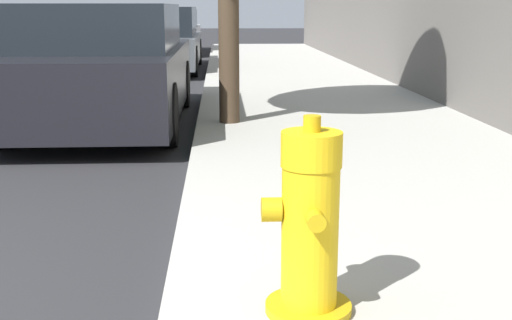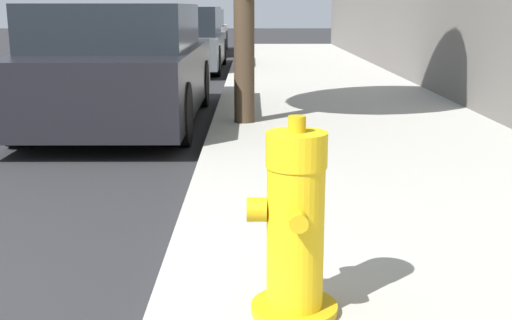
# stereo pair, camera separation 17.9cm
# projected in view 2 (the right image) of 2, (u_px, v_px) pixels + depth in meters

# --- Properties ---
(fire_hydrant) EXTENTS (0.38, 0.37, 0.82)m
(fire_hydrant) POSITION_uv_depth(u_px,v_px,m) (295.00, 228.00, 2.57)
(fire_hydrant) COLOR #C39C11
(fire_hydrant) RESTS_ON sidewalk_slab
(parked_car_near) EXTENTS (1.81, 4.19, 1.39)m
(parked_car_near) POSITION_uv_depth(u_px,v_px,m) (122.00, 67.00, 7.49)
(parked_car_near) COLOR black
(parked_car_near) RESTS_ON ground_plane
(parked_car_mid) EXTENTS (1.83, 4.39, 1.36)m
(parked_car_mid) POSITION_uv_depth(u_px,v_px,m) (181.00, 40.00, 13.92)
(parked_car_mid) COLOR #4C5156
(parked_car_mid) RESTS_ON ground_plane
(parked_car_far) EXTENTS (1.81, 4.25, 1.28)m
(parked_car_far) POSITION_uv_depth(u_px,v_px,m) (195.00, 32.00, 19.22)
(parked_car_far) COLOR #B7B7BC
(parked_car_far) RESTS_ON ground_plane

